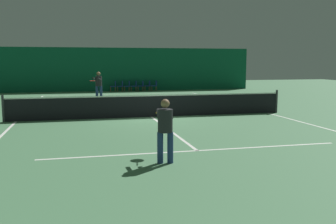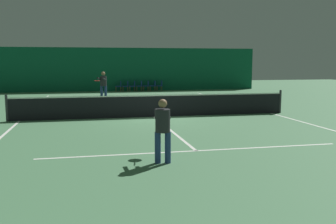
{
  "view_description": "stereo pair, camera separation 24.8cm",
  "coord_description": "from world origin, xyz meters",
  "px_view_note": "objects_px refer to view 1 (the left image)",
  "views": [
    {
      "loc": [
        -3.04,
        -15.71,
        2.35
      ],
      "look_at": [
        -0.44,
        -4.9,
        0.86
      ],
      "focal_mm": 40.0,
      "sensor_mm": 36.0,
      "label": 1
    },
    {
      "loc": [
        -2.79,
        -15.77,
        2.35
      ],
      "look_at": [
        -0.44,
        -4.9,
        0.86
      ],
      "focal_mm": 40.0,
      "sensor_mm": 36.0,
      "label": 2
    }
  ],
  "objects_px": {
    "tennis_net": "(151,105)",
    "courtside_chair_0": "(114,85)",
    "courtside_chair_1": "(121,85)",
    "courtside_chair_5": "(148,85)",
    "courtside_chair_6": "(155,85)",
    "player_near": "(165,126)",
    "courtside_chair_4": "(141,85)",
    "player_far": "(98,83)",
    "courtside_chair_3": "(135,85)",
    "courtside_chair_2": "(128,85)"
  },
  "relations": [
    {
      "from": "tennis_net",
      "to": "courtside_chair_0",
      "type": "relative_size",
      "value": 14.29
    },
    {
      "from": "courtside_chair_0",
      "to": "courtside_chair_1",
      "type": "height_order",
      "value": "same"
    },
    {
      "from": "courtside_chair_5",
      "to": "courtside_chair_6",
      "type": "distance_m",
      "value": 0.56
    },
    {
      "from": "player_near",
      "to": "courtside_chair_4",
      "type": "bearing_deg",
      "value": 0.35
    },
    {
      "from": "tennis_net",
      "to": "courtside_chair_6",
      "type": "distance_m",
      "value": 14.96
    },
    {
      "from": "player_near",
      "to": "courtside_chair_1",
      "type": "bearing_deg",
      "value": 4.7
    },
    {
      "from": "player_far",
      "to": "courtside_chair_0",
      "type": "bearing_deg",
      "value": -169.2
    },
    {
      "from": "courtside_chair_0",
      "to": "courtside_chair_4",
      "type": "bearing_deg",
      "value": 90.0
    },
    {
      "from": "courtside_chair_3",
      "to": "courtside_chair_5",
      "type": "xyz_separation_m",
      "value": [
        1.12,
        0.0,
        0.0
      ]
    },
    {
      "from": "courtside_chair_6",
      "to": "player_far",
      "type": "bearing_deg",
      "value": -37.3
    },
    {
      "from": "courtside_chair_0",
      "to": "courtside_chair_5",
      "type": "distance_m",
      "value": 2.81
    },
    {
      "from": "player_far",
      "to": "courtside_chair_4",
      "type": "relative_size",
      "value": 2.09
    },
    {
      "from": "courtside_chair_4",
      "to": "courtside_chair_6",
      "type": "xyz_separation_m",
      "value": [
        1.12,
        0.0,
        0.0
      ]
    },
    {
      "from": "tennis_net",
      "to": "courtside_chair_3",
      "type": "distance_m",
      "value": 14.7
    },
    {
      "from": "player_far",
      "to": "courtside_chair_1",
      "type": "bearing_deg",
      "value": -173.81
    },
    {
      "from": "courtside_chair_0",
      "to": "courtside_chair_4",
      "type": "xyz_separation_m",
      "value": [
        2.25,
        0.0,
        0.0
      ]
    },
    {
      "from": "tennis_net",
      "to": "courtside_chair_2",
      "type": "bearing_deg",
      "value": 86.61
    },
    {
      "from": "courtside_chair_2",
      "to": "courtside_chair_5",
      "type": "relative_size",
      "value": 1.0
    },
    {
      "from": "courtside_chair_1",
      "to": "courtside_chair_4",
      "type": "xyz_separation_m",
      "value": [
        1.68,
        0.0,
        0.0
      ]
    },
    {
      "from": "player_near",
      "to": "courtside_chair_2",
      "type": "relative_size",
      "value": 1.8
    },
    {
      "from": "player_far",
      "to": "courtside_chair_2",
      "type": "bearing_deg",
      "value": -178.19
    },
    {
      "from": "player_far",
      "to": "courtside_chair_1",
      "type": "relative_size",
      "value": 2.09
    },
    {
      "from": "tennis_net",
      "to": "courtside_chair_5",
      "type": "height_order",
      "value": "tennis_net"
    },
    {
      "from": "tennis_net",
      "to": "player_far",
      "type": "xyz_separation_m",
      "value": [
        -1.8,
        8.18,
        0.51
      ]
    },
    {
      "from": "courtside_chair_4",
      "to": "courtside_chair_5",
      "type": "height_order",
      "value": "same"
    },
    {
      "from": "courtside_chair_3",
      "to": "courtside_chair_4",
      "type": "xyz_separation_m",
      "value": [
        0.56,
        0.0,
        0.0
      ]
    },
    {
      "from": "player_near",
      "to": "courtside_chair_0",
      "type": "height_order",
      "value": "player_near"
    },
    {
      "from": "player_near",
      "to": "courtside_chair_6",
      "type": "distance_m",
      "value": 22.39
    },
    {
      "from": "tennis_net",
      "to": "courtside_chair_6",
      "type": "relative_size",
      "value": 14.29
    },
    {
      "from": "courtside_chair_0",
      "to": "player_far",
      "type": "bearing_deg",
      "value": -13.48
    },
    {
      "from": "tennis_net",
      "to": "courtside_chair_0",
      "type": "height_order",
      "value": "tennis_net"
    },
    {
      "from": "tennis_net",
      "to": "courtside_chair_6",
      "type": "height_order",
      "value": "tennis_net"
    },
    {
      "from": "courtside_chair_2",
      "to": "courtside_chair_4",
      "type": "bearing_deg",
      "value": 90.0
    },
    {
      "from": "player_far",
      "to": "courtside_chair_6",
      "type": "bearing_deg",
      "value": 166.99
    },
    {
      "from": "courtside_chair_0",
      "to": "courtside_chair_5",
      "type": "height_order",
      "value": "same"
    },
    {
      "from": "player_near",
      "to": "courtside_chair_3",
      "type": "height_order",
      "value": "player_near"
    },
    {
      "from": "courtside_chair_3",
      "to": "player_far",
      "type": "bearing_deg",
      "value": -26.6
    },
    {
      "from": "courtside_chair_1",
      "to": "courtside_chair_5",
      "type": "relative_size",
      "value": 1.0
    },
    {
      "from": "courtside_chair_0",
      "to": "courtside_chair_6",
      "type": "bearing_deg",
      "value": 90.0
    },
    {
      "from": "courtside_chair_0",
      "to": "courtside_chair_5",
      "type": "bearing_deg",
      "value": 90.0
    },
    {
      "from": "courtside_chair_2",
      "to": "courtside_chair_5",
      "type": "bearing_deg",
      "value": 90.0
    },
    {
      "from": "courtside_chair_0",
      "to": "courtside_chair_3",
      "type": "height_order",
      "value": "same"
    },
    {
      "from": "player_far",
      "to": "courtside_chair_5",
      "type": "height_order",
      "value": "player_far"
    },
    {
      "from": "courtside_chair_1",
      "to": "courtside_chair_2",
      "type": "height_order",
      "value": "same"
    },
    {
      "from": "tennis_net",
      "to": "courtside_chair_1",
      "type": "relative_size",
      "value": 14.29
    },
    {
      "from": "tennis_net",
      "to": "player_far",
      "type": "height_order",
      "value": "player_far"
    },
    {
      "from": "courtside_chair_0",
      "to": "courtside_chair_2",
      "type": "distance_m",
      "value": 1.12
    },
    {
      "from": "player_near",
      "to": "courtside_chair_1",
      "type": "height_order",
      "value": "player_near"
    },
    {
      "from": "courtside_chair_5",
      "to": "courtside_chair_1",
      "type": "bearing_deg",
      "value": -90.0
    },
    {
      "from": "courtside_chair_2",
      "to": "courtside_chair_3",
      "type": "xyz_separation_m",
      "value": [
        0.56,
        0.0,
        0.0
      ]
    }
  ]
}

